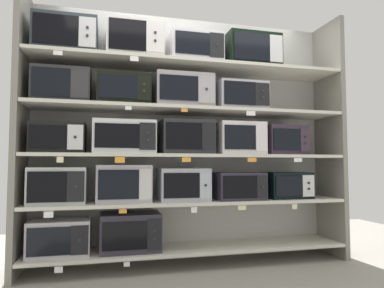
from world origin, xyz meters
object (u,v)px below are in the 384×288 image
(microwave_12, at_px, (62,87))
(microwave_17, at_px, (134,43))
(microwave_4, at_px, (183,184))
(microwave_10, at_px, (238,139))
(microwave_3, at_px, (124,183))
(microwave_14, at_px, (183,92))
(microwave_16, at_px, (67,38))
(microwave_18, at_px, (194,50))
(microwave_7, at_px, (59,138))
(microwave_9, at_px, (186,138))
(microwave_15, at_px, (239,98))
(microwave_0, at_px, (60,237))
(microwave_11, at_px, (283,141))
(microwave_13, at_px, (123,92))
(microwave_1, at_px, (130,232))
(microwave_19, at_px, (251,53))
(microwave_5, at_px, (237,186))
(microwave_8, at_px, (124,138))
(microwave_6, at_px, (286,185))
(microwave_2, at_px, (59,185))

(microwave_12, relative_size, microwave_17, 0.94)
(microwave_4, relative_size, microwave_10, 1.03)
(microwave_12, bearing_deg, microwave_4, 0.01)
(microwave_3, xyz_separation_m, microwave_14, (0.55, 0.00, 0.87))
(microwave_14, bearing_deg, microwave_3, -179.98)
(microwave_16, height_order, microwave_18, microwave_16)
(microwave_3, xyz_separation_m, microwave_7, (-0.57, 0.00, 0.40))
(microwave_9, relative_size, microwave_18, 0.98)
(microwave_15, bearing_deg, microwave_0, 179.99)
(microwave_9, distance_m, microwave_11, 1.03)
(microwave_9, height_order, microwave_13, microwave_13)
(microwave_7, distance_m, microwave_18, 1.52)
(microwave_4, xyz_separation_m, microwave_13, (-0.57, -0.00, 0.86))
(microwave_1, bearing_deg, microwave_9, -0.02)
(microwave_19, bearing_deg, microwave_7, 179.99)
(microwave_3, height_order, microwave_9, microwave_9)
(microwave_5, bearing_deg, microwave_15, -0.10)
(microwave_5, distance_m, microwave_8, 1.19)
(microwave_5, relative_size, microwave_12, 0.96)
(microwave_7, relative_size, microwave_11, 1.07)
(microwave_6, relative_size, microwave_13, 0.94)
(microwave_0, distance_m, microwave_9, 1.42)
(microwave_10, bearing_deg, microwave_12, -179.99)
(microwave_4, bearing_deg, microwave_8, 179.99)
(microwave_8, bearing_deg, microwave_12, -179.97)
(microwave_1, bearing_deg, microwave_0, -179.98)
(microwave_0, xyz_separation_m, microwave_13, (0.52, 0.00, 1.30))
(microwave_0, xyz_separation_m, microwave_4, (1.09, 0.00, 0.44))
(microwave_6, height_order, microwave_12, microwave_12)
(microwave_12, bearing_deg, microwave_15, -0.00)
(microwave_12, height_order, microwave_18, microwave_18)
(microwave_8, height_order, microwave_16, microwave_16)
(microwave_6, relative_size, microwave_15, 0.90)
(microwave_7, bearing_deg, microwave_15, -0.01)
(microwave_0, distance_m, microwave_16, 1.76)
(microwave_17, height_order, microwave_19, microwave_17)
(microwave_1, relative_size, microwave_2, 1.14)
(microwave_6, height_order, microwave_19, microwave_19)
(microwave_3, height_order, microwave_17, microwave_17)
(microwave_4, relative_size, microwave_14, 0.85)
(microwave_5, distance_m, microwave_17, 1.69)
(microwave_6, xyz_separation_m, microwave_16, (-2.15, -0.00, 1.34))
(microwave_6, height_order, microwave_9, microwave_9)
(microwave_3, distance_m, microwave_18, 1.45)
(microwave_6, relative_size, microwave_10, 0.98)
(microwave_10, height_order, microwave_11, microwave_10)
(microwave_15, relative_size, microwave_17, 0.95)
(microwave_9, bearing_deg, microwave_2, -179.99)
(microwave_2, distance_m, microwave_12, 0.87)
(microwave_9, relative_size, microwave_13, 1.03)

